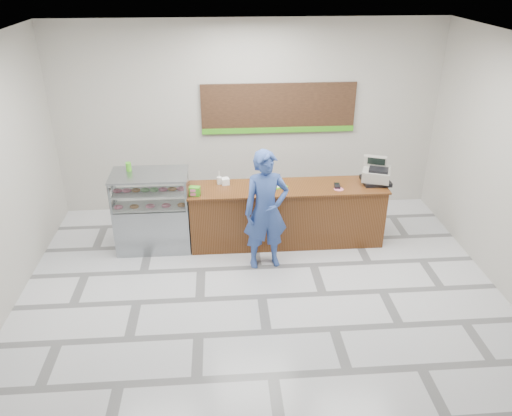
{
  "coord_description": "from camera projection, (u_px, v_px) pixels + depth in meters",
  "views": [
    {
      "loc": [
        -0.53,
        -5.83,
        4.4
      ],
      "look_at": [
        -0.02,
        0.9,
        0.99
      ],
      "focal_mm": 35.0,
      "sensor_mm": 36.0,
      "label": 1
    }
  ],
  "objects": [
    {
      "name": "floor",
      "position": [
        262.0,
        297.0,
        7.21
      ],
      "size": [
        7.0,
        7.0,
        0.0
      ],
      "primitive_type": "plane",
      "color": "silver",
      "rests_on": "ground"
    },
    {
      "name": "back_wall",
      "position": [
        248.0,
        119.0,
        9.09
      ],
      "size": [
        7.0,
        0.0,
        7.0
      ],
      "primitive_type": "plane",
      "rotation": [
        1.57,
        0.0,
        0.0
      ],
      "color": "#B7B3A8",
      "rests_on": "floor"
    },
    {
      "name": "ceiling",
      "position": [
        263.0,
        45.0,
        5.63
      ],
      "size": [
        7.0,
        7.0,
        0.0
      ],
      "primitive_type": "plane",
      "rotation": [
        3.14,
        0.0,
        0.0
      ],
      "color": "silver",
      "rests_on": "back_wall"
    },
    {
      "name": "sales_counter",
      "position": [
        287.0,
        214.0,
        8.4
      ],
      "size": [
        3.26,
        0.76,
        1.03
      ],
      "color": "brown",
      "rests_on": "floor"
    },
    {
      "name": "display_case",
      "position": [
        153.0,
        210.0,
        8.17
      ],
      "size": [
        1.22,
        0.72,
        1.33
      ],
      "color": "gray",
      "rests_on": "floor"
    },
    {
      "name": "menu_board",
      "position": [
        279.0,
        109.0,
        9.01
      ],
      "size": [
        2.8,
        0.06,
        0.9
      ],
      "color": "black",
      "rests_on": "back_wall"
    },
    {
      "name": "cash_register",
      "position": [
        376.0,
        174.0,
        8.25
      ],
      "size": [
        0.57,
        0.58,
        0.42
      ],
      "rotation": [
        0.0,
        0.0,
        -0.36
      ],
      "color": "black",
      "rests_on": "sales_counter"
    },
    {
      "name": "card_terminal",
      "position": [
        337.0,
        186.0,
        8.14
      ],
      "size": [
        0.11,
        0.18,
        0.04
      ],
      "primitive_type": "cube",
      "rotation": [
        0.0,
        0.0,
        -0.11
      ],
      "color": "black",
      "rests_on": "sales_counter"
    },
    {
      "name": "serving_tray",
      "position": [
        276.0,
        186.0,
        8.17
      ],
      "size": [
        0.38,
        0.32,
        0.02
      ],
      "rotation": [
        0.0,
        0.0,
        0.35
      ],
      "color": "#5ACD16",
      "rests_on": "sales_counter"
    },
    {
      "name": "napkin_box",
      "position": [
        225.0,
        181.0,
        8.23
      ],
      "size": [
        0.15,
        0.15,
        0.11
      ],
      "primitive_type": "cube",
      "rotation": [
        0.0,
        0.0,
        0.23
      ],
      "color": "white",
      "rests_on": "sales_counter"
    },
    {
      "name": "straw_cup",
      "position": [
        219.0,
        181.0,
        8.24
      ],
      "size": [
        0.08,
        0.08,
        0.12
      ],
      "primitive_type": "cylinder",
      "color": "silver",
      "rests_on": "sales_counter"
    },
    {
      "name": "promo_box",
      "position": [
        195.0,
        191.0,
        7.83
      ],
      "size": [
        0.18,
        0.14,
        0.15
      ],
      "primitive_type": "cube",
      "rotation": [
        0.0,
        0.0,
        -0.18
      ],
      "color": "#40A01D",
      "rests_on": "sales_counter"
    },
    {
      "name": "donut_decal",
      "position": [
        339.0,
        189.0,
        8.07
      ],
      "size": [
        0.16,
        0.16,
        0.0
      ],
      "primitive_type": "cylinder",
      "color": "#DF688A",
      "rests_on": "sales_counter"
    },
    {
      "name": "green_cup_left",
      "position": [
        129.0,
        167.0,
        7.96
      ],
      "size": [
        0.08,
        0.08,
        0.13
      ],
      "primitive_type": "cylinder",
      "color": "#40A01D",
      "rests_on": "display_case"
    },
    {
      "name": "green_cup_right",
      "position": [
        128.0,
        166.0,
        7.98
      ],
      "size": [
        0.08,
        0.08,
        0.13
      ],
      "primitive_type": "cylinder",
      "color": "#40A01D",
      "rests_on": "display_case"
    },
    {
      "name": "customer",
      "position": [
        266.0,
        210.0,
        7.56
      ],
      "size": [
        0.76,
        0.56,
        1.91
      ],
      "primitive_type": "imported",
      "rotation": [
        0.0,
        0.0,
        0.15
      ],
      "color": "#2F4B94",
      "rests_on": "floor"
    }
  ]
}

